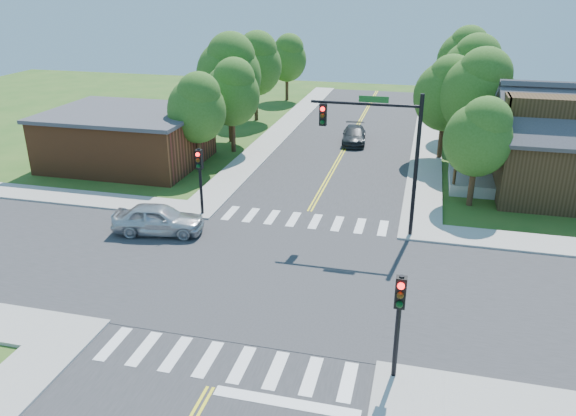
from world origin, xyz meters
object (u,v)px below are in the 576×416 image
(signal_pole_se, at_px, (399,309))
(car_dgrey, at_px, (354,136))
(signal_pole_nw, at_px, (200,170))
(car_silver, at_px, (158,220))
(signal_mast_ne, at_px, (382,141))

(signal_pole_se, xyz_separation_m, car_dgrey, (-5.14, 27.76, -2.02))
(signal_pole_se, height_order, signal_pole_nw, same)
(car_silver, height_order, car_dgrey, car_silver)
(signal_pole_se, height_order, car_silver, signal_pole_se)
(signal_mast_ne, xyz_separation_m, car_dgrey, (-3.46, 16.54, -4.21))
(signal_pole_se, relative_size, car_silver, 0.79)
(signal_mast_ne, distance_m, car_dgrey, 17.42)
(signal_mast_ne, bearing_deg, signal_pole_se, -81.44)
(signal_mast_ne, height_order, car_dgrey, signal_mast_ne)
(signal_pole_se, relative_size, car_dgrey, 0.83)
(signal_mast_ne, height_order, signal_pole_nw, signal_mast_ne)
(signal_mast_ne, bearing_deg, car_silver, -165.64)
(signal_mast_ne, relative_size, car_silver, 1.50)
(car_dgrey, bearing_deg, signal_pole_nw, -116.11)
(car_silver, bearing_deg, signal_pole_se, -133.29)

